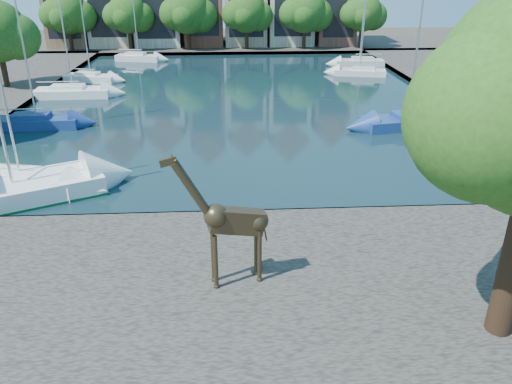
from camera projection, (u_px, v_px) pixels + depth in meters
ground at (249, 219)px, 23.85m from camera, size 160.00×160.00×0.00m
water_basin at (237, 98)px, 45.65m from camera, size 38.00×50.00×0.08m
near_quay at (258, 305)px, 17.38m from camera, size 50.00×14.00×0.50m
far_quay at (232, 45)px, 74.66m from camera, size 60.00×16.00×0.50m
right_quay at (503, 92)px, 46.89m from camera, size 14.00×52.00×0.50m
far_tree_far_west at (68, 14)px, 66.45m from camera, size 7.28×5.60×7.68m
far_tree_west at (128, 15)px, 66.92m from camera, size 6.76×5.20×7.36m
far_tree_mid_west at (188, 13)px, 67.26m from camera, size 7.80×6.00×8.00m
far_tree_mid_east at (247, 14)px, 67.75m from camera, size 7.02×5.40×7.52m
far_tree_east at (306, 13)px, 68.13m from camera, size 7.54×5.80×7.84m
far_tree_far_east at (363, 14)px, 68.62m from camera, size 6.76×5.20×7.36m
giraffe_statue at (229, 221)px, 17.23m from camera, size 3.52×1.11×5.06m
sailboat_left_a at (21, 179)px, 26.58m from camera, size 7.08×3.82×9.34m
sailboat_left_b at (37, 119)px, 36.83m from camera, size 6.09×2.29×13.18m
sailboat_left_c at (73, 91)px, 45.54m from camera, size 6.70×2.52×9.72m
sailboat_left_d at (91, 76)px, 51.67m from camera, size 5.59×3.02×8.89m
sailboat_left_e at (138, 56)px, 62.93m from camera, size 5.83×3.08×10.47m
sailboat_right_a at (450, 127)px, 35.65m from camera, size 5.47×3.32×8.36m
sailboat_right_b at (408, 119)px, 36.90m from camera, size 7.19×3.64×13.28m
sailboat_right_c at (360, 71)px, 54.65m from camera, size 5.81×3.08×10.03m
sailboat_right_d at (360, 61)px, 59.55m from camera, size 5.77×2.29×8.50m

